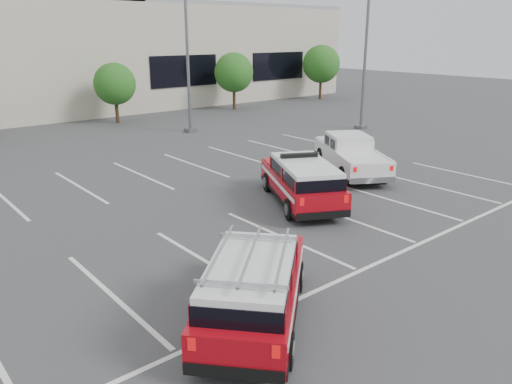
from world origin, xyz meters
TOP-DOWN VIEW (x-y plane):
  - ground at (0.00, 0.00)m, footprint 120.00×120.00m
  - stall_markings at (0.00, 4.50)m, footprint 23.00×15.00m
  - tree_mid_right at (5.09, 22.05)m, footprint 2.77×2.77m
  - tree_right at (15.09, 22.05)m, footprint 3.07×3.07m
  - tree_far_right at (25.09, 22.05)m, footprint 3.37×3.37m
  - light_pole_mid at (7.00, 16.00)m, footprint 0.90×0.60m
  - light_pole_right at (16.00, 10.00)m, footprint 0.90×0.60m
  - fire_chief_suv at (2.63, 1.92)m, footprint 3.90×5.21m
  - white_pickup at (7.20, 3.52)m, footprint 4.33×5.46m
  - ladder_suv at (-3.62, -2.96)m, footprint 4.53×4.31m

SIDE VIEW (x-z plane):
  - ground at x=0.00m, z-range 0.00..0.00m
  - stall_markings at x=0.00m, z-range 0.00..0.01m
  - white_pickup at x=7.20m, z-range -0.16..1.46m
  - ladder_suv at x=-3.62m, z-range -0.18..1.59m
  - fire_chief_suv at x=2.63m, z-range -0.16..1.58m
  - tree_mid_right at x=5.09m, z-range 0.51..4.50m
  - tree_right at x=15.09m, z-range 0.56..4.98m
  - tree_far_right at x=25.09m, z-range 0.62..5.46m
  - light_pole_mid at x=7.00m, z-range 0.07..10.31m
  - light_pole_right at x=16.00m, z-range 0.07..10.31m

